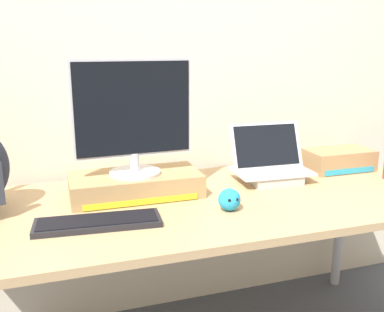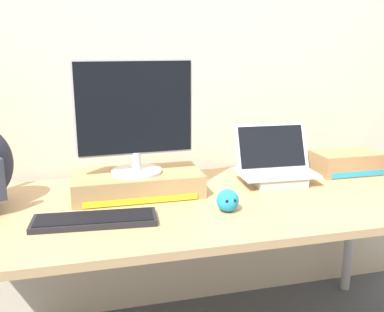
{
  "view_description": "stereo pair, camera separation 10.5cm",
  "coord_description": "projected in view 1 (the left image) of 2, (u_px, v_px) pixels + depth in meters",
  "views": [
    {
      "loc": [
        -0.5,
        -1.53,
        1.34
      ],
      "look_at": [
        0.0,
        0.0,
        0.92
      ],
      "focal_mm": 40.66,
      "sensor_mm": 36.0,
      "label": 1
    },
    {
      "loc": [
        -0.4,
        -1.56,
        1.34
      ],
      "look_at": [
        0.0,
        0.0,
        0.92
      ],
      "focal_mm": 40.66,
      "sensor_mm": 36.0,
      "label": 2
    }
  ],
  "objects": [
    {
      "name": "external_keyboard",
      "position": [
        98.0,
        222.0,
        1.47
      ],
      "size": [
        0.43,
        0.17,
        0.02
      ],
      "rotation": [
        0.0,
        0.0,
        -0.08
      ],
      "color": "black",
      "rests_on": "desk"
    },
    {
      "name": "desk",
      "position": [
        192.0,
        214.0,
        1.72
      ],
      "size": [
        2.09,
        0.83,
        0.74
      ],
      "color": "tan",
      "rests_on": "ground"
    },
    {
      "name": "toner_box_yellow",
      "position": [
        136.0,
        185.0,
        1.76
      ],
      "size": [
        0.52,
        0.26,
        0.09
      ],
      "color": "#A88456",
      "rests_on": "desk"
    },
    {
      "name": "back_wall",
      "position": [
        158.0,
        53.0,
        2.04
      ],
      "size": [
        7.0,
        0.1,
        2.6
      ],
      "primitive_type": "cube",
      "color": "beige",
      "rests_on": "ground"
    },
    {
      "name": "plush_toy",
      "position": [
        229.0,
        200.0,
        1.6
      ],
      "size": [
        0.08,
        0.08,
        0.08
      ],
      "color": "#2393CC",
      "rests_on": "desk"
    },
    {
      "name": "toner_box_cyan",
      "position": [
        338.0,
        160.0,
        2.12
      ],
      "size": [
        0.32,
        0.18,
        0.1
      ],
      "color": "#9E7A51",
      "rests_on": "desk"
    },
    {
      "name": "desktop_monitor",
      "position": [
        133.0,
        117.0,
        1.69
      ],
      "size": [
        0.48,
        0.2,
        0.46
      ],
      "rotation": [
        0.0,
        0.0,
        0.04
      ],
      "color": "silver",
      "rests_on": "toner_box_yellow"
    },
    {
      "name": "open_laptop",
      "position": [
        271.0,
        169.0,
        1.95
      ],
      "size": [
        0.34,
        0.23,
        0.25
      ],
      "rotation": [
        0.0,
        0.0,
        -0.04
      ],
      "color": "#ADADB2",
      "rests_on": "desk"
    }
  ]
}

